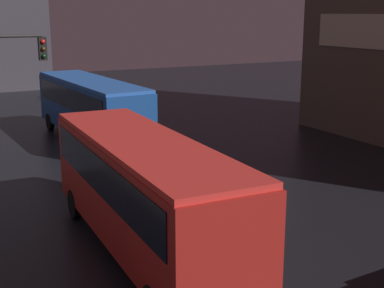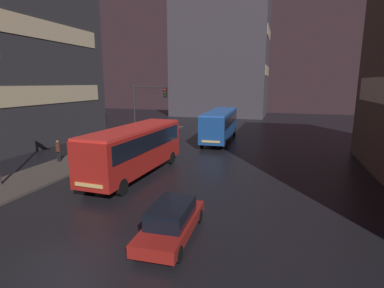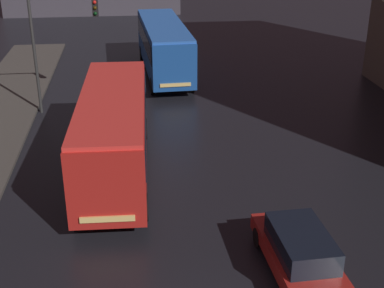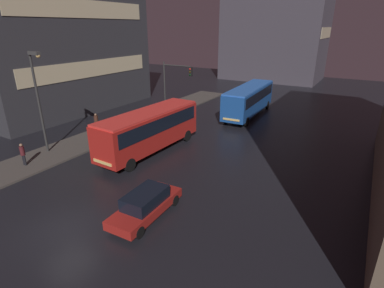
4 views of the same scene
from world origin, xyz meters
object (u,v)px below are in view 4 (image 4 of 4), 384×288
Objects in this scene: bus_far at (249,98)px; street_lamp_sidewalk at (38,88)px; pedestrian_mid at (23,153)px; bus_near at (150,127)px; pedestrian_near at (96,121)px; traffic_light_main at (174,82)px; car_taxi at (146,204)px.

bus_far is 1.40× the size of street_lamp_sidewalk.
street_lamp_sidewalk reaches higher than pedestrian_mid.
bus_near reaches higher than bus_far.
street_lamp_sidewalk is at bearing -159.77° from pedestrian_near.
bus_near is 8.68m from traffic_light_main.
pedestrian_near is at bearing 48.95° from bus_far.
pedestrian_mid is at bearing -3.51° from car_taxi.
street_lamp_sidewalk is (-12.38, 2.79, 4.62)m from car_taxi.
traffic_light_main is at bearing -63.39° from car_taxi.
pedestrian_near is at bearing -35.45° from car_taxi.
pedestrian_near reaches higher than car_taxi.
bus_near reaches higher than pedestrian_mid.
bus_near is at bearing -69.63° from traffic_light_main.
street_lamp_sidewalk reaches higher than traffic_light_main.
street_lamp_sidewalk reaches higher than pedestrian_near.
bus_near is 9.50m from pedestrian_mid.
street_lamp_sidewalk is at bearing 36.13° from bus_near.
traffic_light_main is (-5.96, -6.57, 2.21)m from bus_far.
bus_far is at bearing -85.81° from car_taxi.
bus_far is 21.74m from street_lamp_sidewalk.
pedestrian_near is 7.12m from street_lamp_sidewalk.
bus_far is at bearing -149.68° from pedestrian_mid.
bus_far is 17.04m from pedestrian_near.
bus_near is 8.89m from street_lamp_sidewalk.
bus_far is 9.14m from traffic_light_main.
car_taxi is at bearing 93.80° from bus_far.
bus_far is (3.03, 14.44, -0.03)m from bus_near.
traffic_light_main reaches higher than bus_far.
pedestrian_near is at bearing -124.16° from traffic_light_main.
bus_near is at bearing -84.72° from pedestrian_near.
bus_far is at bearing 47.78° from traffic_light_main.
car_taxi is at bearing -61.08° from traffic_light_main.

